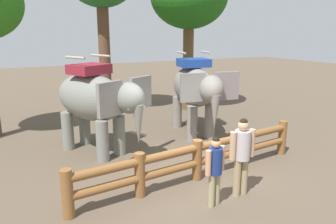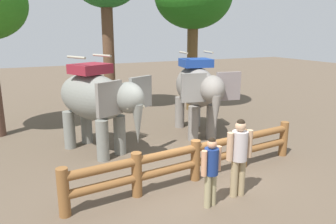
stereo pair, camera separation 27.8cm
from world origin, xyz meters
TOP-DOWN VIEW (x-y plane):
  - ground_plane at (0.00, 0.00)m, footprint 60.00×60.00m
  - log_fence at (-0.00, -0.09)m, footprint 6.72×0.95m
  - elephant_near_left at (-1.77, 2.84)m, footprint 2.71×3.51m
  - elephant_center at (1.88, 3.16)m, footprint 2.07×3.54m
  - tourist_woman_in_black at (-0.34, -1.34)m, footprint 0.54×0.37m
  - tourist_man_in_blue at (0.47, -1.21)m, footprint 0.65×0.37m

SIDE VIEW (x-z plane):
  - ground_plane at x=0.00m, z-range 0.00..0.00m
  - log_fence at x=0.00m, z-range 0.08..1.13m
  - tourist_woman_in_black at x=-0.34m, z-range 0.12..1.68m
  - tourist_man_in_blue at x=0.47m, z-range 0.14..1.97m
  - elephant_center at x=1.88m, z-range 0.18..3.16m
  - elephant_near_left at x=-1.77m, z-range 0.18..3.17m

